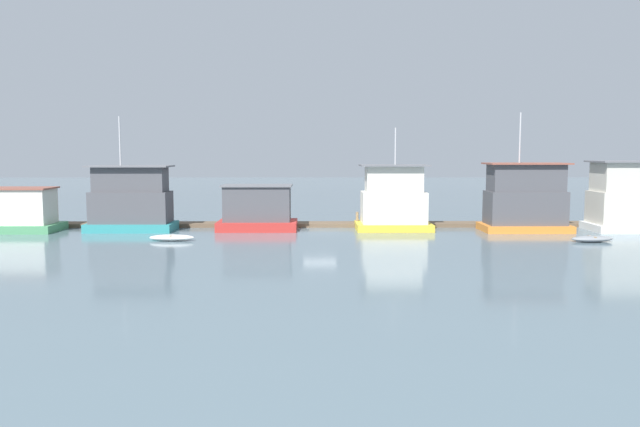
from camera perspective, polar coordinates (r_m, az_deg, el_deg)
name	(u,v)px	position (r m, az deg, el deg)	size (l,w,h in m)	color
ground_plane	(320,231)	(47.26, -0.01, -1.57)	(200.00, 200.00, 0.00)	slate
dock_walkway	(320,224)	(50.03, -0.04, -1.00)	(59.60, 2.01, 0.30)	brown
houseboat_green	(16,211)	(51.92, -26.03, 0.19)	(6.25, 3.78, 3.30)	#4C9360
houseboat_teal	(131,201)	(49.08, -16.88, 1.06)	(6.43, 3.32, 8.60)	teal
houseboat_red	(257,209)	(47.83, -5.74, 0.39)	(6.00, 3.78, 3.45)	red
houseboat_yellow	(393,201)	(47.93, 6.73, 1.13)	(5.71, 3.93, 7.77)	gold
houseboat_orange	(525,200)	(49.24, 18.25, 1.21)	(6.43, 3.52, 8.86)	orange
houseboat_white	(631,198)	(52.47, 26.57, 1.26)	(6.14, 3.83, 5.28)	white
dinghy_white	(172,238)	(43.01, -13.39, -2.16)	(3.02, 1.05, 0.41)	white
dinghy_grey	(592,239)	(45.09, 23.62, -2.13)	(2.86, 1.32, 0.41)	gray
mooring_post_far_left	(120,216)	(51.01, -17.82, -0.25)	(0.24, 0.24, 1.88)	#846B4C
mooring_post_near_right	(357,220)	(48.84, 3.41, -0.60)	(0.22, 0.22, 1.27)	#846B4C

